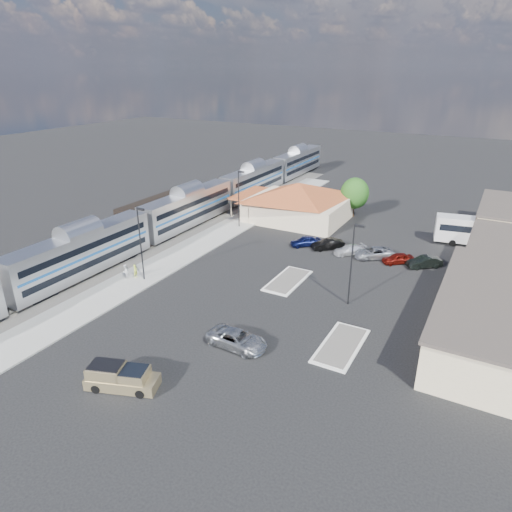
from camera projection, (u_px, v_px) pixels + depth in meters
The scene contains 23 objects.
ground at pixel (250, 280), 54.01m from camera, with size 280.00×280.00×0.00m, color black.
railbed at pixel (156, 232), 69.77m from camera, with size 16.00×100.00×0.12m, color #4C4944.
platform at pixel (197, 246), 64.15m from camera, with size 5.50×92.00×0.18m, color gray.
passenger_train at pixel (189, 209), 70.94m from camera, with size 3.00×104.00×5.55m.
freight_cars at pixel (153, 212), 72.84m from camera, with size 2.80×46.00×4.00m.
station_depot at pixel (298, 201), 74.24m from camera, with size 18.35×12.24×6.20m.
traffic_island_south at pixel (288, 280), 53.81m from camera, with size 3.30×7.50×0.21m.
traffic_island_north at pixel (341, 345), 41.28m from camera, with size 3.30×7.50×0.21m.
lamp_plat_s at pixel (141, 238), 51.93m from camera, with size 1.08×0.25×9.00m.
lamp_plat_n at pixel (239, 194), 69.73m from camera, with size 1.08×0.25×9.00m.
lamp_lot at pixel (353, 258), 46.58m from camera, with size 1.08×0.25×9.00m.
tree_depot at pixel (355, 193), 75.40m from camera, with size 4.71×4.71×6.63m.
pickup_truck at pixel (122, 378), 35.69m from camera, with size 6.01×3.82×1.95m.
suv at pixel (237, 339), 40.97m from camera, with size 2.63×5.71×1.59m, color #ABAFB4.
coach_bus at pixel (483, 231), 63.45m from camera, with size 12.64×4.73×3.97m.
person_a at pixel (135, 271), 54.07m from camera, with size 0.60×0.39×1.65m, color #BCCD40.
person_b at pixel (125, 272), 53.80m from camera, with size 0.85×0.66×1.74m, color silver.
parked_car_a at pixel (306, 241), 64.10m from camera, with size 1.72×4.29×1.46m, color #0E1547.
parked_car_b at pixel (328, 244), 62.92m from camera, with size 1.58×4.52×1.49m, color black.
parked_car_c at pixel (349, 250), 61.30m from camera, with size 1.78×4.38×1.27m, color white.
parked_car_d at pixel (374, 253), 60.08m from camera, with size 2.44×5.30×1.47m, color #9C9FA4.
parked_car_e at pixel (398, 258), 58.44m from camera, with size 1.60×3.98×1.36m, color maroon.
parked_car_f at pixel (424, 262), 57.25m from camera, with size 1.54×4.42×1.46m, color black.
Camera 1 is at (24.05, -42.37, 23.49)m, focal length 32.00 mm.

